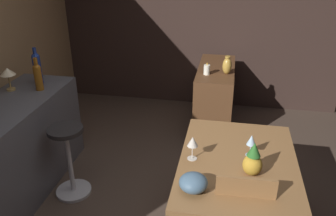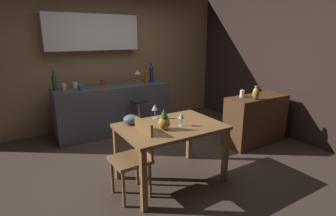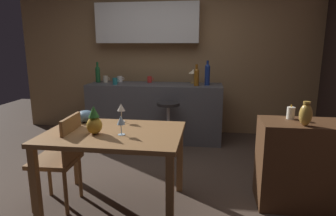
# 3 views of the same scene
# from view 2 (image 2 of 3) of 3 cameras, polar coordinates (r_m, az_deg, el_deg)

# --- Properties ---
(ground_plane) EXTENTS (9.00, 9.00, 0.00)m
(ground_plane) POSITION_cam_2_polar(r_m,az_deg,el_deg) (3.87, -1.97, -11.84)
(ground_plane) COLOR #47382D
(wall_kitchen_back) EXTENTS (5.20, 0.33, 2.60)m
(wall_kitchen_back) POSITION_cam_2_polar(r_m,az_deg,el_deg) (5.34, -13.95, 11.15)
(wall_kitchen_back) COLOR #9E7A51
(wall_kitchen_back) RESTS_ON ground_plane
(wall_side_right) EXTENTS (0.10, 4.40, 2.60)m
(wall_side_right) POSITION_cam_2_polar(r_m,az_deg,el_deg) (5.39, 20.84, 9.43)
(wall_side_right) COLOR #33231E
(wall_side_right) RESTS_ON ground_plane
(dining_table) EXTENTS (1.23, 0.86, 0.74)m
(dining_table) POSITION_cam_2_polar(r_m,az_deg,el_deg) (3.17, 0.58, -5.36)
(dining_table) COLOR olive
(dining_table) RESTS_ON ground_plane
(kitchen_counter) EXTENTS (2.10, 0.60, 0.90)m
(kitchen_counter) POSITION_cam_2_polar(r_m,az_deg,el_deg) (5.00, -11.91, -0.25)
(kitchen_counter) COLOR #4C4C51
(kitchen_counter) RESTS_ON ground_plane
(sideboard_cabinet) EXTENTS (1.10, 0.44, 0.82)m
(sideboard_cabinet) POSITION_cam_2_polar(r_m,az_deg,el_deg) (4.64, 18.75, -2.49)
(sideboard_cabinet) COLOR #56351E
(sideboard_cabinet) RESTS_ON ground_plane
(chair_near_window) EXTENTS (0.41, 0.41, 0.88)m
(chair_near_window) POSITION_cam_2_polar(r_m,az_deg,el_deg) (2.98, -7.24, -10.26)
(chair_near_window) COLOR olive
(chair_near_window) RESTS_ON ground_plane
(bar_stool) EXTENTS (0.34, 0.34, 0.71)m
(bar_stool) POSITION_cam_2_polar(r_m,az_deg,el_deg) (4.65, -6.38, -2.08)
(bar_stool) COLOR #262323
(bar_stool) RESTS_ON ground_plane
(wine_glass_left) EXTENTS (0.07, 0.07, 0.17)m
(wine_glass_left) POSITION_cam_2_polar(r_m,az_deg,el_deg) (3.09, 2.94, -1.69)
(wine_glass_left) COLOR silver
(wine_glass_left) RESTS_ON dining_table
(wine_glass_right) EXTENTS (0.08, 0.08, 0.19)m
(wine_glass_right) POSITION_cam_2_polar(r_m,az_deg,el_deg) (3.37, -2.93, 0.05)
(wine_glass_right) COLOR silver
(wine_glass_right) RESTS_ON dining_table
(pineapple_centerpiece) EXTENTS (0.14, 0.14, 0.25)m
(pineapple_centerpiece) POSITION_cam_2_polar(r_m,az_deg,el_deg) (2.97, -0.86, -2.82)
(pineapple_centerpiece) COLOR gold
(pineapple_centerpiece) RESTS_ON dining_table
(fruit_bowl) EXTENTS (0.19, 0.19, 0.12)m
(fruit_bowl) POSITION_cam_2_polar(r_m,az_deg,el_deg) (3.20, -8.16, -2.52)
(fruit_bowl) COLOR slate
(fruit_bowl) RESTS_ON dining_table
(wine_bottle_amber) EXTENTS (0.08, 0.08, 0.32)m
(wine_bottle_amber) POSITION_cam_2_polar(r_m,az_deg,el_deg) (5.02, -4.77, 7.09)
(wine_bottle_amber) COLOR #8C5114
(wine_bottle_amber) RESTS_ON kitchen_counter
(wine_bottle_cobalt) EXTENTS (0.08, 0.08, 0.37)m
(wine_bottle_cobalt) POSITION_cam_2_polar(r_m,az_deg,el_deg) (5.17, -3.66, 7.67)
(wine_bottle_cobalt) COLOR navy
(wine_bottle_cobalt) RESTS_ON kitchen_counter
(wine_bottle_green) EXTENTS (0.08, 0.08, 0.33)m
(wine_bottle_green) POSITION_cam_2_polar(r_m,az_deg,el_deg) (4.73, -23.77, 5.33)
(wine_bottle_green) COLOR #1E592D
(wine_bottle_green) RESTS_ON kitchen_counter
(cup_cream) EXTENTS (0.11, 0.08, 0.11)m
(cup_cream) POSITION_cam_2_polar(r_m,az_deg,el_deg) (4.76, -22.05, 4.40)
(cup_cream) COLOR beige
(cup_cream) RESTS_ON kitchen_counter
(cup_teal) EXTENTS (0.11, 0.07, 0.10)m
(cup_teal) POSITION_cam_2_polar(r_m,az_deg,el_deg) (4.59, -18.71, 4.31)
(cup_teal) COLOR teal
(cup_teal) RESTS_ON kitchen_counter
(cup_white) EXTENTS (0.12, 0.09, 0.10)m
(cup_white) POSITION_cam_2_polar(r_m,az_deg,el_deg) (4.91, -19.92, 4.84)
(cup_white) COLOR white
(cup_white) RESTS_ON kitchen_counter
(cup_red) EXTENTS (0.11, 0.07, 0.10)m
(cup_red) POSITION_cam_2_polar(r_m,az_deg,el_deg) (5.01, -14.19, 5.54)
(cup_red) COLOR red
(cup_red) RESTS_ON kitchen_counter
(counter_lamp) EXTENTS (0.14, 0.14, 0.23)m
(counter_lamp) POSITION_cam_2_polar(r_m,az_deg,el_deg) (5.23, -6.78, 7.69)
(counter_lamp) COLOR #A58447
(counter_lamp) RESTS_ON kitchen_counter
(pillar_candle_tall) EXTENTS (0.07, 0.07, 0.14)m
(pillar_candle_tall) POSITION_cam_2_polar(r_m,az_deg,el_deg) (4.39, 16.04, 3.06)
(pillar_candle_tall) COLOR white
(pillar_candle_tall) RESTS_ON sideboard_cabinet
(vase_brass) EXTENTS (0.11, 0.11, 0.21)m
(vase_brass) POSITION_cam_2_polar(r_m,az_deg,el_deg) (4.28, 18.83, 3.11)
(vase_brass) COLOR #B78C38
(vase_brass) RESTS_ON sideboard_cabinet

